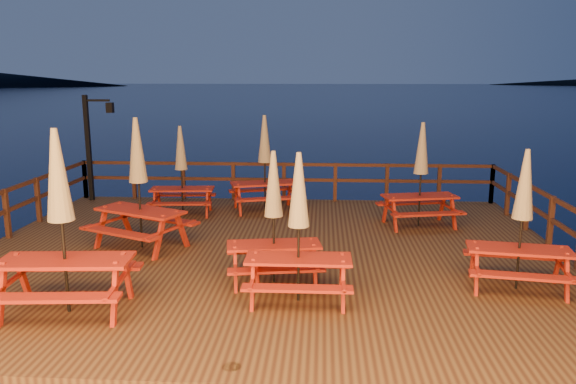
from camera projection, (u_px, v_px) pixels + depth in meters
name	position (u px, v px, depth m)	size (l,w,h in m)	color
ground	(268.00, 271.00, 11.53)	(500.00, 500.00, 0.00)	black
deck	(268.00, 261.00, 11.49)	(12.00, 10.00, 0.40)	#3F2314
deck_piles	(268.00, 284.00, 11.59)	(11.44, 9.44, 1.40)	#341B10
railing	(275.00, 197.00, 13.02)	(11.80, 9.75, 1.10)	#341B10
lamp_post	(93.00, 138.00, 15.85)	(0.85, 0.18, 3.00)	black
picnic_table_0	(181.00, 169.00, 14.33)	(1.71, 1.45, 2.29)	#9C0F0E
picnic_table_1	(299.00, 225.00, 8.75)	(1.68, 1.39, 2.39)	#9C0F0E
picnic_table_2	(61.00, 219.00, 8.27)	(2.09, 1.77, 2.80)	#9C0F0E
picnic_table_3	(421.00, 173.00, 13.19)	(1.99, 1.76, 2.47)	#9C0F0E
picnic_table_4	(139.00, 181.00, 11.48)	(2.38, 2.22, 2.71)	#9C0F0E
picnic_table_5	(274.00, 215.00, 9.57)	(1.81, 1.57, 2.30)	#9C0F0E
picnic_table_6	(265.00, 162.00, 14.72)	(2.11, 1.90, 2.53)	#9C0F0E
picnic_table_7	(522.00, 218.00, 9.24)	(1.85, 1.60, 2.38)	#9C0F0E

